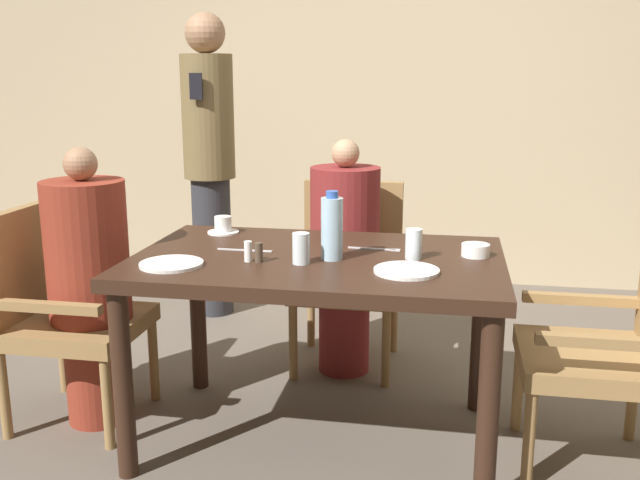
{
  "coord_description": "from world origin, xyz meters",
  "views": [
    {
      "loc": [
        0.47,
        -2.49,
        1.39
      ],
      "look_at": [
        0.0,
        0.04,
        0.79
      ],
      "focal_mm": 40.0,
      "sensor_mm": 36.0,
      "label": 1
    }
  ],
  "objects_px": {
    "chair_left_side": "(60,306)",
    "glass_tall_mid": "(414,244)",
    "standing_host": "(209,157)",
    "bowl_small": "(475,250)",
    "glass_tall_near": "(301,248)",
    "plate_main_left": "(171,264)",
    "chair_right_side": "(615,341)",
    "diner_in_left_chair": "(90,285)",
    "teacup_with_saucer": "(223,226)",
    "plate_main_right": "(406,271)",
    "water_bottle": "(332,228)",
    "chair_far_side": "(349,266)",
    "diner_in_far_chair": "(345,255)"
  },
  "relations": [
    {
      "from": "chair_right_side",
      "to": "bowl_small",
      "type": "distance_m",
      "value": 0.57
    },
    {
      "from": "standing_host",
      "to": "bowl_small",
      "type": "relative_size",
      "value": 16.76
    },
    {
      "from": "chair_left_side",
      "to": "chair_right_side",
      "type": "bearing_deg",
      "value": 0.0
    },
    {
      "from": "diner_in_far_chair",
      "to": "diner_in_left_chair",
      "type": "bearing_deg",
      "value": -143.51
    },
    {
      "from": "chair_left_side",
      "to": "glass_tall_near",
      "type": "xyz_separation_m",
      "value": [
        1.02,
        -0.12,
        0.31
      ]
    },
    {
      "from": "plate_main_left",
      "to": "glass_tall_mid",
      "type": "bearing_deg",
      "value": 16.61
    },
    {
      "from": "plate_main_left",
      "to": "plate_main_right",
      "type": "relative_size",
      "value": 1.0
    },
    {
      "from": "diner_in_left_chair",
      "to": "teacup_with_saucer",
      "type": "bearing_deg",
      "value": 33.75
    },
    {
      "from": "chair_far_side",
      "to": "water_bottle",
      "type": "height_order",
      "value": "water_bottle"
    },
    {
      "from": "chair_far_side",
      "to": "glass_tall_near",
      "type": "distance_m",
      "value": 0.99
    },
    {
      "from": "chair_far_side",
      "to": "water_bottle",
      "type": "relative_size",
      "value": 3.51
    },
    {
      "from": "chair_left_side",
      "to": "plate_main_right",
      "type": "bearing_deg",
      "value": -6.78
    },
    {
      "from": "diner_in_far_chair",
      "to": "bowl_small",
      "type": "height_order",
      "value": "diner_in_far_chair"
    },
    {
      "from": "chair_left_side",
      "to": "standing_host",
      "type": "distance_m",
      "value": 1.47
    },
    {
      "from": "glass_tall_near",
      "to": "glass_tall_mid",
      "type": "bearing_deg",
      "value": 19.78
    },
    {
      "from": "chair_left_side",
      "to": "diner_in_left_chair",
      "type": "relative_size",
      "value": 0.78
    },
    {
      "from": "bowl_small",
      "to": "plate_main_left",
      "type": "bearing_deg",
      "value": -162.74
    },
    {
      "from": "bowl_small",
      "to": "water_bottle",
      "type": "xyz_separation_m",
      "value": [
        -0.51,
        -0.14,
        0.09
      ]
    },
    {
      "from": "chair_right_side",
      "to": "chair_far_side",
      "type": "bearing_deg",
      "value": 142.28
    },
    {
      "from": "plate_main_right",
      "to": "glass_tall_mid",
      "type": "bearing_deg",
      "value": 86.08
    },
    {
      "from": "diner_in_left_chair",
      "to": "standing_host",
      "type": "bearing_deg",
      "value": 88.74
    },
    {
      "from": "teacup_with_saucer",
      "to": "bowl_small",
      "type": "relative_size",
      "value": 1.28
    },
    {
      "from": "chair_left_side",
      "to": "glass_tall_mid",
      "type": "xyz_separation_m",
      "value": [
        1.4,
        0.02,
        0.31
      ]
    },
    {
      "from": "chair_far_side",
      "to": "diner_in_far_chair",
      "type": "height_order",
      "value": "diner_in_far_chair"
    },
    {
      "from": "bowl_small",
      "to": "glass_tall_near",
      "type": "height_order",
      "value": "glass_tall_near"
    },
    {
      "from": "plate_main_left",
      "to": "diner_in_far_chair",
      "type": "bearing_deg",
      "value": 62.18
    },
    {
      "from": "diner_in_left_chair",
      "to": "glass_tall_near",
      "type": "height_order",
      "value": "diner_in_left_chair"
    },
    {
      "from": "standing_host",
      "to": "glass_tall_mid",
      "type": "distance_m",
      "value": 1.85
    },
    {
      "from": "diner_in_left_chair",
      "to": "standing_host",
      "type": "relative_size",
      "value": 0.65
    },
    {
      "from": "teacup_with_saucer",
      "to": "chair_right_side",
      "type": "bearing_deg",
      "value": -11.39
    },
    {
      "from": "chair_left_side",
      "to": "glass_tall_mid",
      "type": "height_order",
      "value": "chair_left_side"
    },
    {
      "from": "diner_in_left_chair",
      "to": "teacup_with_saucer",
      "type": "relative_size",
      "value": 8.5
    },
    {
      "from": "plate_main_right",
      "to": "water_bottle",
      "type": "relative_size",
      "value": 0.89
    },
    {
      "from": "water_bottle",
      "to": "plate_main_left",
      "type": "bearing_deg",
      "value": -160.58
    },
    {
      "from": "glass_tall_near",
      "to": "chair_left_side",
      "type": "bearing_deg",
      "value": 173.36
    },
    {
      "from": "diner_in_left_chair",
      "to": "glass_tall_near",
      "type": "distance_m",
      "value": 0.92
    },
    {
      "from": "chair_right_side",
      "to": "teacup_with_saucer",
      "type": "relative_size",
      "value": 6.63
    },
    {
      "from": "water_bottle",
      "to": "diner_in_far_chair",
      "type": "bearing_deg",
      "value": 94.64
    },
    {
      "from": "chair_right_side",
      "to": "water_bottle",
      "type": "height_order",
      "value": "water_bottle"
    },
    {
      "from": "chair_right_side",
      "to": "plate_main_left",
      "type": "relative_size",
      "value": 3.92
    },
    {
      "from": "glass_tall_near",
      "to": "glass_tall_mid",
      "type": "relative_size",
      "value": 1.0
    },
    {
      "from": "glass_tall_near",
      "to": "diner_in_left_chair",
      "type": "bearing_deg",
      "value": 172.34
    },
    {
      "from": "diner_in_far_chair",
      "to": "water_bottle",
      "type": "height_order",
      "value": "diner_in_far_chair"
    },
    {
      "from": "standing_host",
      "to": "teacup_with_saucer",
      "type": "distance_m",
      "value": 1.17
    },
    {
      "from": "standing_host",
      "to": "plate_main_left",
      "type": "relative_size",
      "value": 7.72
    },
    {
      "from": "standing_host",
      "to": "plate_main_left",
      "type": "distance_m",
      "value": 1.68
    },
    {
      "from": "standing_host",
      "to": "glass_tall_mid",
      "type": "xyz_separation_m",
      "value": [
        1.24,
        -1.37,
        -0.13
      ]
    },
    {
      "from": "diner_in_far_chair",
      "to": "standing_host",
      "type": "xyz_separation_m",
      "value": [
        -0.89,
        0.71,
        0.36
      ]
    },
    {
      "from": "plate_main_left",
      "to": "chair_right_side",
      "type": "bearing_deg",
      "value": 8.38
    },
    {
      "from": "water_bottle",
      "to": "glass_tall_mid",
      "type": "xyz_separation_m",
      "value": [
        0.29,
        0.06,
        -0.06
      ]
    }
  ]
}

